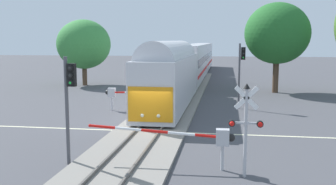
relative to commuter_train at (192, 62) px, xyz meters
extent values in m
plane|color=#47474C|center=(0.00, -27.68, -2.74)|extent=(220.00, 220.00, 0.00)
cube|color=beige|center=(0.00, -27.68, -2.73)|extent=(44.00, 0.20, 0.01)
cube|color=gray|center=(0.00, -27.68, -2.65)|extent=(4.40, 80.00, 0.18)
cube|color=#56514C|center=(-0.72, -27.68, -2.49)|extent=(0.10, 80.00, 0.14)
cube|color=#56514C|center=(0.71, -27.68, -2.49)|extent=(0.10, 80.00, 0.14)
cube|color=silver|center=(0.00, -19.32, -0.47)|extent=(3.00, 16.83, 3.90)
cube|color=orange|center=(0.00, -27.75, -1.05)|extent=(2.76, 0.08, 2.15)
cylinder|color=silver|center=(0.00, -19.32, 1.36)|extent=(2.76, 15.15, 2.76)
sphere|color=#F4F2CC|center=(-0.50, -27.76, -1.73)|extent=(0.24, 0.24, 0.24)
sphere|color=#F4F2CC|center=(0.50, -27.76, -1.73)|extent=(0.24, 0.24, 0.24)
cube|color=silver|center=(0.00, 0.15, -0.12)|extent=(3.00, 20.31, 4.60)
cube|color=black|center=(1.51, 0.15, 0.18)|extent=(0.04, 18.28, 0.90)
cube|color=red|center=(1.52, 0.15, -1.27)|extent=(0.04, 18.68, 0.36)
cube|color=silver|center=(0.00, 21.36, -0.12)|extent=(3.00, 20.31, 4.60)
cube|color=black|center=(1.51, 21.36, 0.18)|extent=(0.04, 18.28, 0.90)
cube|color=red|center=(1.52, 21.36, -1.27)|extent=(0.04, 18.68, 0.36)
cylinder|color=#B7B7BC|center=(4.39, -34.14, -2.19)|extent=(0.14, 0.14, 1.10)
cube|color=#B7B7BC|center=(4.39, -34.14, -1.29)|extent=(0.56, 0.40, 0.70)
sphere|color=black|center=(4.74, -34.14, -1.29)|extent=(0.36, 0.36, 0.36)
cylinder|color=red|center=(3.80, -34.14, -1.25)|extent=(1.18, 0.12, 0.18)
cylinder|color=white|center=(2.63, -34.14, -1.19)|extent=(1.18, 0.12, 0.18)
cylinder|color=red|center=(1.45, -34.14, -1.13)|extent=(1.18, 0.12, 0.18)
cylinder|color=white|center=(0.28, -34.14, -1.07)|extent=(1.18, 0.12, 0.18)
cylinder|color=red|center=(-0.89, -34.14, -1.00)|extent=(1.18, 0.12, 0.18)
sphere|color=red|center=(-1.48, -34.14, -0.97)|extent=(0.14, 0.14, 0.14)
cylinder|color=#B2B2B7|center=(5.30, -34.82, -0.93)|extent=(0.14, 0.14, 3.62)
cube|color=white|center=(5.30, -34.84, 0.53)|extent=(0.98, 0.05, 0.98)
cube|color=white|center=(5.30, -34.84, 0.53)|extent=(0.98, 0.05, 0.98)
cube|color=#B2B2B7|center=(5.30, -34.82, -0.49)|extent=(1.10, 0.08, 0.08)
cylinder|color=black|center=(4.75, -34.92, -0.49)|extent=(0.26, 0.18, 0.26)
cylinder|color=black|center=(5.85, -34.92, -0.49)|extent=(0.26, 0.18, 0.26)
sphere|color=red|center=(4.75, -35.02, -0.49)|extent=(0.20, 0.20, 0.20)
sphere|color=red|center=(5.85, -35.02, -0.49)|extent=(0.20, 0.20, 0.20)
cone|color=black|center=(5.30, -34.82, 1.00)|extent=(0.28, 0.28, 0.22)
cylinder|color=#B7B7BC|center=(-4.39, -21.23, -2.19)|extent=(0.14, 0.14, 1.10)
cube|color=#B7B7BC|center=(-4.39, -21.23, -1.29)|extent=(0.56, 0.40, 0.70)
sphere|color=black|center=(-4.74, -21.23, -1.29)|extent=(0.36, 0.36, 0.36)
cylinder|color=red|center=(-3.86, -21.23, -1.27)|extent=(1.07, 0.12, 0.15)
cylinder|color=white|center=(-2.79, -21.23, -1.25)|extent=(1.07, 0.12, 0.15)
cylinder|color=red|center=(-1.72, -21.23, -1.22)|extent=(1.07, 0.12, 0.15)
cylinder|color=white|center=(-0.64, -21.23, -1.20)|extent=(1.07, 0.12, 0.15)
cylinder|color=red|center=(0.43, -21.23, -1.17)|extent=(1.07, 0.12, 0.15)
sphere|color=red|center=(0.96, -21.23, -1.16)|extent=(0.14, 0.14, 0.14)
cylinder|color=#4C4C51|center=(-2.44, -34.33, -0.32)|extent=(0.16, 0.16, 4.83)
cube|color=black|center=(-2.16, -34.33, 1.30)|extent=(0.34, 0.26, 1.00)
sphere|color=#262626|center=(-2.16, -34.48, 1.62)|extent=(0.20, 0.20, 0.20)
cylinder|color=black|center=(-2.16, -34.51, 1.62)|extent=(0.24, 0.10, 0.24)
sphere|color=#262626|center=(-2.16, -34.48, 1.30)|extent=(0.20, 0.20, 0.20)
cylinder|color=black|center=(-2.16, -34.51, 1.30)|extent=(0.24, 0.10, 0.24)
sphere|color=green|center=(-2.16, -34.48, 0.98)|extent=(0.20, 0.20, 0.20)
cylinder|color=black|center=(-2.16, -34.51, 0.98)|extent=(0.24, 0.10, 0.24)
cylinder|color=#4C4C51|center=(5.53, -18.81, -0.10)|extent=(0.16, 0.16, 5.28)
cube|color=black|center=(5.81, -18.81, 1.74)|extent=(0.34, 0.26, 1.00)
sphere|color=#262626|center=(5.81, -18.96, 2.06)|extent=(0.20, 0.20, 0.20)
cylinder|color=black|center=(5.81, -18.99, 2.06)|extent=(0.24, 0.10, 0.24)
sphere|color=#262626|center=(5.81, -18.96, 1.74)|extent=(0.20, 0.20, 0.20)
cylinder|color=black|center=(5.81, -18.99, 1.74)|extent=(0.24, 0.10, 0.24)
sphere|color=green|center=(5.81, -18.96, 1.42)|extent=(0.20, 0.20, 0.20)
cylinder|color=black|center=(5.81, -18.99, 1.42)|extent=(0.24, 0.10, 0.24)
cylinder|color=#4C3828|center=(9.68, -8.47, -0.81)|extent=(0.62, 0.62, 3.85)
ellipsoid|color=#236628|center=(9.68, -8.47, 3.50)|extent=(6.74, 6.74, 6.37)
cylinder|color=#4C3828|center=(-12.72, -5.15, -1.34)|extent=(0.58, 0.58, 2.79)
ellipsoid|color=#38843D|center=(-12.72, -5.15, 2.30)|extent=(6.51, 6.51, 5.97)
camera|label=1|loc=(4.47, -50.15, 2.80)|focal=41.06mm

